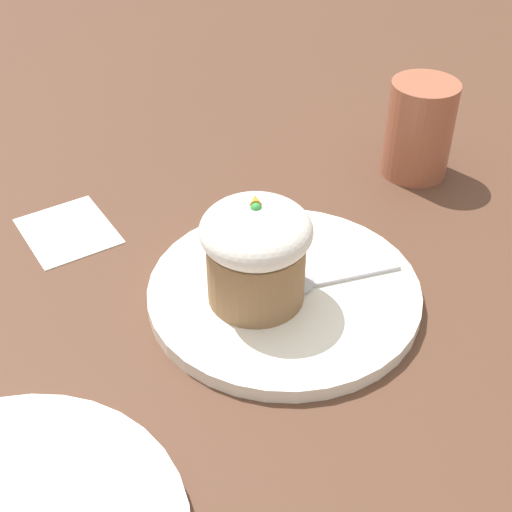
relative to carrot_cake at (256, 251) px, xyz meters
The scene contains 6 objects.
ground_plane 0.07m from the carrot_cake, 65.92° to the right, with size 4.00×4.00×0.00m, color #513323.
dessert_plate 0.06m from the carrot_cake, 65.92° to the right, with size 0.24×0.24×0.01m.
carrot_cake is the anchor object (origin of this frame).
spoon 0.07m from the carrot_cake, 75.71° to the right, with size 0.05×0.12×0.01m.
coffee_cup 0.28m from the carrot_cake, 40.70° to the right, with size 0.10×0.07×0.10m.
paper_napkin 0.22m from the carrot_cake, 56.37° to the left, with size 0.12×0.12×0.00m.
Camera 1 is at (-0.46, 0.05, 0.42)m, focal length 50.00 mm.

